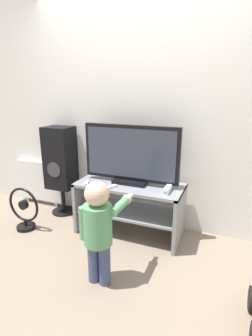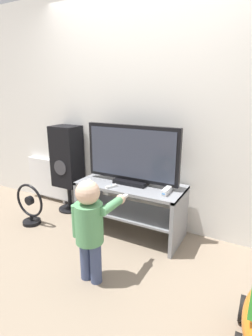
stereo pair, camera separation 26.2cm
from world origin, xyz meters
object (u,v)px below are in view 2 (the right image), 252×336
remote_secondary (111,186)px  floor_fan (30,206)px  speaker_tower (67,158)px  radiator (50,178)px  television (132,156)px  game_console (167,191)px  remote_primary (88,182)px  child (90,223)px

remote_secondary → floor_fan: size_ratio=0.27×
speaker_tower → radiator: size_ratio=1.56×
television → game_console: 0.52m
remote_primary → floor_fan: bearing=-164.4°
game_console → speaker_tower: size_ratio=0.18×
remote_secondary → radiator: 1.40m
game_console → floor_fan: 1.63m
television → remote_secondary: 0.38m
speaker_tower → radiator: (-0.45, 0.12, -0.37)m
television → floor_fan: (-1.13, -0.40, -0.65)m
remote_primary → remote_secondary: same height
game_console → child: size_ratio=0.23×
radiator → remote_secondary: bearing=-19.0°
speaker_tower → game_console: bearing=-8.6°
remote_secondary → radiator: bearing=161.0°
television → radiator: (-1.43, 0.24, -0.55)m
television → remote_secondary: size_ratio=7.72×
radiator → remote_primary: bearing=-23.9°
child → television: bearing=94.6°
game_console → speaker_tower: speaker_tower is taller
remote_primary → speaker_tower: size_ratio=0.12×
remote_primary → remote_secondary: 0.29m
remote_primary → floor_fan: size_ratio=0.26×
floor_fan → game_console: bearing=11.4°
remote_primary → game_console: bearing=7.8°
game_console → remote_primary: game_console is taller
child → speaker_tower: bearing=137.3°
speaker_tower → floor_fan: speaker_tower is taller
remote_secondary → speaker_tower: bearing=158.9°
game_console → remote_primary: 0.85m
remote_secondary → speaker_tower: size_ratio=0.12×
child → speaker_tower: (-1.05, 0.97, 0.19)m
television → radiator: 1.55m
television → child: (0.07, -0.84, -0.36)m
remote_secondary → remote_primary: bearing=179.7°
television → game_console: bearing=-11.7°
speaker_tower → floor_fan: bearing=-105.5°
remote_primary → floor_fan: remote_primary is taller
game_console → speaker_tower: bearing=171.4°
speaker_tower → floor_fan: (-0.15, -0.53, -0.48)m
remote_secondary → speaker_tower: 0.93m
television → remote_secondary: (-0.13, -0.21, -0.29)m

